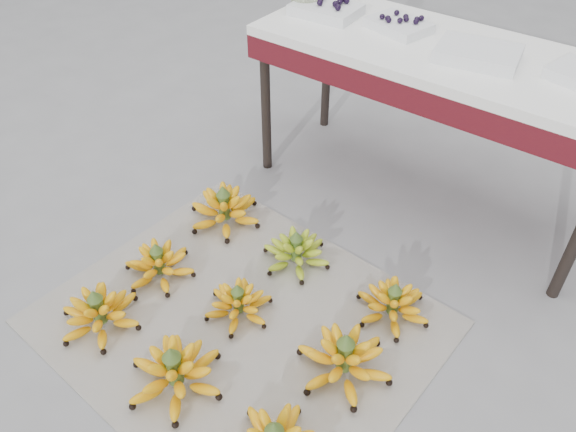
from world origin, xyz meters
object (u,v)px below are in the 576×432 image
Objects in this scene: bunch_mid_center at (238,303)px; bunch_back_right at (393,304)px; bunch_back_left at (225,209)px; tray_right at (478,54)px; bunch_front_center at (175,372)px; tray_far_left at (327,9)px; bunch_front_left at (100,313)px; bunch_back_center at (296,252)px; vendor_table at (442,67)px; tray_left at (399,25)px; bunch_mid_right at (344,359)px; bunch_mid_left at (159,264)px; newspaper_mat at (240,322)px.

bunch_back_right is (0.43, 0.32, 0.00)m from bunch_mid_center.
bunch_back_left is 1.13m from tray_right.
tray_far_left is (-0.37, 1.32, 0.64)m from bunch_front_center.
bunch_front_left is 1.11× the size of bunch_back_center.
bunch_back_left is at bearing -130.13° from vendor_table.
tray_left is at bearing 171.24° from vendor_table.
tray_right is at bearing 68.34° from bunch_front_left.
bunch_front_left is 1.52m from vendor_table.
tray_right is (-0.10, 0.94, 0.64)m from bunch_mid_right.
bunch_mid_left is 0.91× the size of bunch_mid_right.
bunch_back_center is 0.96m from tray_right.
bunch_front_center is 0.34m from bunch_mid_center.
tray_right reaches higher than newspaper_mat.
bunch_back_right is 1.15× the size of tray_left.
bunch_back_left is at bearing -92.74° from tray_far_left.
bunch_mid_center is 0.93× the size of tray_right.
vendor_table is at bearing 81.19° from newspaper_mat.
vendor_table is at bearing 94.32° from bunch_mid_center.
bunch_back_center is at bearing 66.86° from bunch_front_left.
newspaper_mat is 0.88× the size of vendor_table.
bunch_back_left is at bearing -179.34° from bunch_back_center.
newspaper_mat is at bearing 43.87° from bunch_front_left.
bunch_mid_right is at bearing -76.49° from vendor_table.
bunch_mid_right reaches higher than bunch_mid_left.
bunch_back_left is at bearing 71.24° from bunch_mid_left.
tray_far_left reaches higher than bunch_mid_center.
vendor_table is (0.18, 0.67, 0.55)m from bunch_back_center.
bunch_front_left is 0.92× the size of bunch_front_center.
bunch_mid_left is 1.23× the size of tray_far_left.
bunch_back_right is (0.01, 0.30, -0.01)m from bunch_mid_right.
bunch_front_left is 0.38m from bunch_front_center.
vendor_table reaches higher than bunch_mid_center.
bunch_back_right is at bearing 11.91° from bunch_back_left.
bunch_back_left is 0.38m from bunch_back_center.
bunch_back_center is (0.37, 0.36, -0.00)m from bunch_mid_left.
bunch_front_left is 1.00m from bunch_back_right.
bunch_back_left is at bearing 115.55° from bunch_front_center.
bunch_mid_center is 1.21m from tray_right.
tray_right reaches higher than bunch_front_left.
bunch_back_left is 1.39× the size of tray_left.
vendor_table is 4.58× the size of tray_right.
bunch_front_left is 0.84× the size of bunch_back_left.
bunch_back_center is at bearing 23.97° from bunch_mid_left.
vendor_table is at bearing 0.71° from tray_far_left.
newspaper_mat is at bearing 172.49° from bunch_mid_right.
bunch_mid_left is at bearing 137.46° from bunch_front_center.
bunch_back_left is (-0.40, 0.37, 0.07)m from newspaper_mat.
tray_left reaches higher than bunch_back_left.
bunch_mid_right is at bearing -8.51° from bunch_back_left.
tray_left is (-0.06, 1.06, 0.70)m from newspaper_mat.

